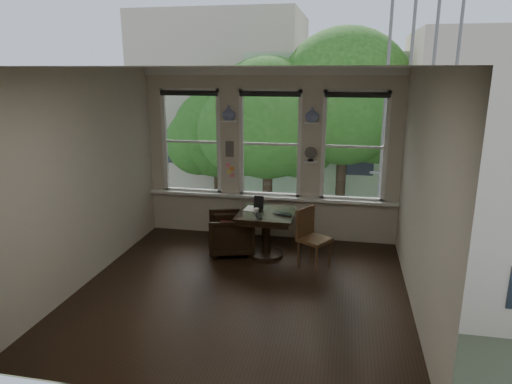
% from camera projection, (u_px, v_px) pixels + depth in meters
% --- Properties ---
extents(ground, '(4.50, 4.50, 0.00)m').
position_uv_depth(ground, '(243.00, 290.00, 6.36)').
color(ground, black).
rests_on(ground, ground).
extents(ceiling, '(4.50, 4.50, 0.00)m').
position_uv_depth(ceiling, '(241.00, 67.00, 5.58)').
color(ceiling, silver).
rests_on(ceiling, ground).
extents(wall_back, '(4.50, 0.00, 4.50)m').
position_uv_depth(wall_back, '(270.00, 155.00, 8.10)').
color(wall_back, beige).
rests_on(wall_back, ground).
extents(wall_front, '(4.50, 0.00, 4.50)m').
position_uv_depth(wall_front, '(181.00, 250.00, 3.84)').
color(wall_front, beige).
rests_on(wall_front, ground).
extents(wall_left, '(0.00, 4.50, 4.50)m').
position_uv_depth(wall_left, '(86.00, 178.00, 6.40)').
color(wall_left, beige).
rests_on(wall_left, ground).
extents(wall_right, '(0.00, 4.50, 4.50)m').
position_uv_depth(wall_right, '(422.00, 195.00, 5.54)').
color(wall_right, beige).
rests_on(wall_right, ground).
extents(window_left, '(1.10, 0.12, 1.90)m').
position_uv_depth(window_left, '(192.00, 142.00, 8.32)').
color(window_left, white).
rests_on(window_left, ground).
extents(window_center, '(1.10, 0.12, 1.90)m').
position_uv_depth(window_center, '(270.00, 144.00, 8.05)').
color(window_center, white).
rests_on(window_center, ground).
extents(window_right, '(1.10, 0.12, 1.90)m').
position_uv_depth(window_right, '(354.00, 147.00, 7.77)').
color(window_right, white).
rests_on(window_right, ground).
extents(shelf_left, '(0.26, 0.16, 0.03)m').
position_uv_depth(shelf_left, '(229.00, 121.00, 7.99)').
color(shelf_left, white).
rests_on(shelf_left, ground).
extents(shelf_right, '(0.26, 0.16, 0.03)m').
position_uv_depth(shelf_right, '(312.00, 123.00, 7.71)').
color(shelf_right, white).
rests_on(shelf_right, ground).
extents(intercom, '(0.14, 0.06, 0.28)m').
position_uv_depth(intercom, '(230.00, 149.00, 8.14)').
color(intercom, '#59544F').
rests_on(intercom, ground).
extents(sticky_notes, '(0.16, 0.01, 0.24)m').
position_uv_depth(sticky_notes, '(230.00, 168.00, 8.24)').
color(sticky_notes, pink).
rests_on(sticky_notes, ground).
extents(desk_fan, '(0.20, 0.20, 0.24)m').
position_uv_depth(desk_fan, '(311.00, 156.00, 7.84)').
color(desk_fan, '#59544F').
rests_on(desk_fan, ground).
extents(vase_left, '(0.24, 0.24, 0.25)m').
position_uv_depth(vase_left, '(229.00, 113.00, 7.95)').
color(vase_left, silver).
rests_on(vase_left, shelf_left).
extents(vase_right, '(0.24, 0.24, 0.25)m').
position_uv_depth(vase_right, '(312.00, 114.00, 7.67)').
color(vase_right, silver).
rests_on(vase_right, shelf_right).
extents(table, '(0.90, 0.90, 0.75)m').
position_uv_depth(table, '(266.00, 234.00, 7.42)').
color(table, black).
rests_on(table, ground).
extents(armchair_left, '(0.92, 0.91, 0.68)m').
position_uv_depth(armchair_left, '(231.00, 233.00, 7.58)').
color(armchair_left, black).
rests_on(armchair_left, ground).
extents(cushion_red, '(0.45, 0.45, 0.06)m').
position_uv_depth(cushion_red, '(231.00, 227.00, 7.55)').
color(cushion_red, maroon).
rests_on(cushion_red, armchair_left).
extents(side_chair_right, '(0.58, 0.58, 0.92)m').
position_uv_depth(side_chair_right, '(315.00, 239.00, 6.98)').
color(side_chair_right, '#4C331B').
rests_on(side_chair_right, ground).
extents(laptop, '(0.36, 0.30, 0.02)m').
position_uv_depth(laptop, '(281.00, 215.00, 7.17)').
color(laptop, black).
rests_on(laptop, table).
extents(mug, '(0.10, 0.10, 0.09)m').
position_uv_depth(mug, '(256.00, 211.00, 7.27)').
color(mug, white).
rests_on(mug, table).
extents(drinking_glass, '(0.13, 0.13, 0.10)m').
position_uv_depth(drinking_glass, '(259.00, 216.00, 7.01)').
color(drinking_glass, white).
rests_on(drinking_glass, table).
extents(tablet, '(0.16, 0.08, 0.22)m').
position_uv_depth(tablet, '(259.00, 203.00, 7.48)').
color(tablet, black).
rests_on(tablet, table).
extents(papers, '(0.24, 0.32, 0.00)m').
position_uv_depth(papers, '(252.00, 208.00, 7.54)').
color(papers, silver).
rests_on(papers, table).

